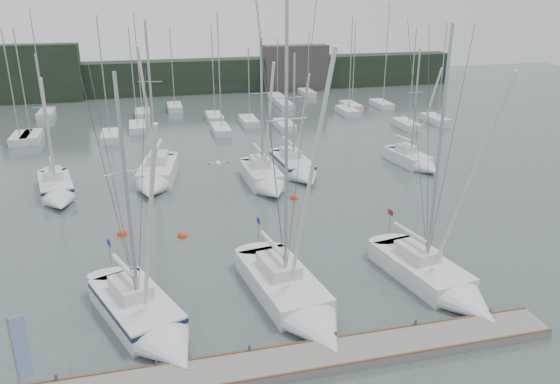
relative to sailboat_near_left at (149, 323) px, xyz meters
The scene contains 19 objects.
ground 6.33m from the sailboat_near_left, ahead, with size 160.00×160.00×0.00m, color #43514E.
dock 7.37m from the sailboat_near_left, 32.35° to the right, with size 24.00×2.00×0.40m, color #63635F.
far_treeline 63.40m from the sailboat_near_left, 84.37° to the left, with size 90.00×4.00×5.00m, color black.
far_building_left 62.69m from the sailboat_near_left, 102.72° to the left, with size 12.00×3.00×8.00m, color black.
far_building_right 65.75m from the sailboat_near_left, 68.37° to the left, with size 10.00×3.00×7.00m, color #3E3C39.
mast_forest 44.28m from the sailboat_near_left, 81.39° to the left, with size 56.26×26.93×13.71m.
sailboat_near_left is the anchor object (origin of this frame).
sailboat_near_center 7.30m from the sailboat_near_left, ahead, with size 4.34×10.19×16.27m.
sailboat_near_right 15.31m from the sailboat_near_left, ahead, with size 4.27×9.16×14.78m.
sailboat_mid_a 20.94m from the sailboat_near_left, 108.10° to the left, with size 3.80×7.96×11.66m.
sailboat_mid_b 21.11m from the sailboat_near_left, 87.25° to the left, with size 4.24×8.97×13.91m.
sailboat_mid_c 20.71m from the sailboat_near_left, 61.93° to the left, with size 2.84×7.88×12.56m.
sailboat_mid_d 24.59m from the sailboat_near_left, 57.72° to the left, with size 2.96×8.33×11.10m.
sailboat_mid_e 31.52m from the sailboat_near_left, 39.81° to the left, with size 3.17×6.87×11.17m.
buoy_a 10.77m from the sailboat_near_left, 77.42° to the left, with size 0.64×0.64×0.64m, color red.
buoy_b 19.08m from the sailboat_near_left, 53.59° to the left, with size 0.64×0.64×0.64m, color red.
buoy_c 11.88m from the sailboat_near_left, 97.39° to the left, with size 0.68×0.68×0.68m, color red.
dock_banner 6.55m from the sailboat_near_left, 138.46° to the right, with size 0.57×0.24×3.94m.
seagull 8.50m from the sailboat_near_left, 43.05° to the left, with size 0.98×0.43×0.20m.
Camera 1 is at (-5.57, -23.78, 15.39)m, focal length 35.00 mm.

